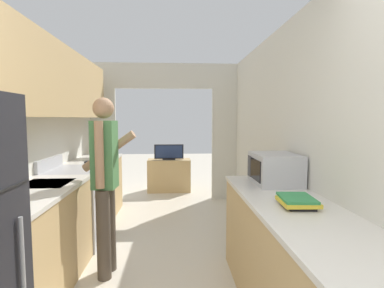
# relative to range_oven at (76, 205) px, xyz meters

# --- Properties ---
(wall_left) EXTENTS (0.38, 7.15, 2.50)m
(wall_left) POSITION_rel_range_oven_xyz_m (-0.25, -0.71, 1.10)
(wall_left) COLOR silver
(wall_left) RESTS_ON ground_plane
(wall_right) EXTENTS (0.06, 7.15, 2.50)m
(wall_right) POSITION_rel_range_oven_xyz_m (2.38, -1.14, 0.79)
(wall_right) COLOR silver
(wall_right) RESTS_ON ground_plane
(wall_far_with_doorway) EXTENTS (3.06, 0.06, 2.50)m
(wall_far_with_doorway) POSITION_rel_range_oven_xyz_m (1.02, 1.86, 0.99)
(wall_far_with_doorway) COLOR silver
(wall_far_with_doorway) RESTS_ON ground_plane
(counter_left) EXTENTS (0.62, 3.52, 0.91)m
(counter_left) POSITION_rel_range_oven_xyz_m (-0.01, -0.24, -0.00)
(counter_left) COLOR tan
(counter_left) RESTS_ON ground_plane
(counter_right) EXTENTS (0.62, 2.28, 0.91)m
(counter_right) POSITION_rel_range_oven_xyz_m (2.05, -1.67, -0.01)
(counter_right) COLOR tan
(counter_right) RESTS_ON ground_plane
(range_oven) EXTENTS (0.66, 0.72, 1.05)m
(range_oven) POSITION_rel_range_oven_xyz_m (0.00, 0.00, 0.00)
(range_oven) COLOR #B7B7BC
(range_oven) RESTS_ON ground_plane
(person) EXTENTS (0.55, 0.39, 1.71)m
(person) POSITION_rel_range_oven_xyz_m (0.54, -0.78, 0.46)
(person) COLOR #4C4238
(person) RESTS_ON ground_plane
(microwave) EXTENTS (0.40, 0.51, 0.28)m
(microwave) POSITION_rel_range_oven_xyz_m (2.13, -0.92, 0.59)
(microwave) COLOR #B7B7BC
(microwave) RESTS_ON counter_right
(book_stack) EXTENTS (0.25, 0.30, 0.07)m
(book_stack) POSITION_rel_range_oven_xyz_m (2.05, -1.65, 0.48)
(book_stack) COLOR black
(book_stack) RESTS_ON counter_right
(tv_cabinet) EXTENTS (0.88, 0.42, 0.66)m
(tv_cabinet) POSITION_rel_range_oven_xyz_m (1.09, 2.54, -0.13)
(tv_cabinet) COLOR tan
(tv_cabinet) RESTS_ON ground_plane
(television) EXTENTS (0.60, 0.16, 0.31)m
(television) POSITION_rel_range_oven_xyz_m (1.09, 2.50, 0.36)
(television) COLOR black
(television) RESTS_ON tv_cabinet
(knife) EXTENTS (0.04, 0.34, 0.02)m
(knife) POSITION_rel_range_oven_xyz_m (-0.02, 0.60, 0.45)
(knife) COLOR #B7B7BC
(knife) RESTS_ON counter_left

